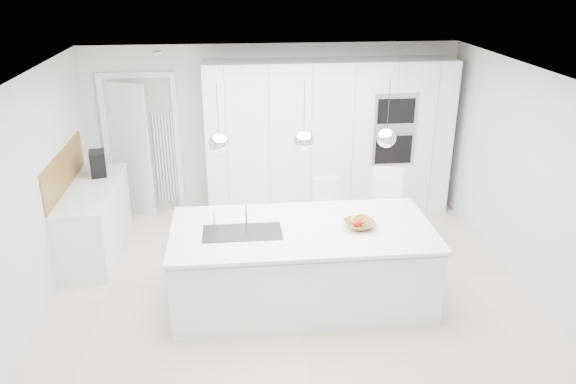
{
  "coord_description": "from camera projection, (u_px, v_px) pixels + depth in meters",
  "views": [
    {
      "loc": [
        -0.61,
        -5.68,
        3.55
      ],
      "look_at": [
        0.0,
        0.3,
        1.1
      ],
      "focal_mm": 35.0,
      "sensor_mm": 36.0,
      "label": 1
    }
  ],
  "objects": [
    {
      "name": "left_worktop",
      "position": [
        91.0,
        189.0,
        7.17
      ],
      "size": [
        0.62,
        1.82,
        0.04
      ],
      "primitive_type": "cube",
      "color": "white",
      "rests_on": "left_base_cabinets"
    },
    {
      "name": "island_sink",
      "position": [
        243.0,
        239.0,
        5.99
      ],
      "size": [
        0.84,
        0.44,
        0.18
      ],
      "primitive_type": null,
      "color": "#3F3F42",
      "rests_on": "island_worktop"
    },
    {
      "name": "left_base_cabinets",
      "position": [
        95.0,
        221.0,
        7.34
      ],
      "size": [
        0.6,
        1.8,
        0.86
      ],
      "primitive_type": "cube",
      "color": "white",
      "rests_on": "floor"
    },
    {
      "name": "ceiling",
      "position": [
        291.0,
        75.0,
        5.68
      ],
      "size": [
        5.5,
        5.5,
        0.0
      ],
      "primitive_type": "plane",
      "rotation": [
        3.14,
        0.0,
        0.0
      ],
      "color": "white",
      "rests_on": "wall_back"
    },
    {
      "name": "bar_stool_right",
      "position": [
        389.0,
        217.0,
        7.05
      ],
      "size": [
        0.53,
        0.64,
        1.2
      ],
      "primitive_type": null,
      "rotation": [
        0.0,
        0.0,
        -0.28
      ],
      "color": "white",
      "rests_on": "floor"
    },
    {
      "name": "fruit_bowl",
      "position": [
        360.0,
        224.0,
        6.06
      ],
      "size": [
        0.38,
        0.38,
        0.08
      ],
      "primitive_type": "imported",
      "rotation": [
        0.0,
        0.0,
        0.17
      ],
      "color": "olive",
      "rests_on": "island_worktop"
    },
    {
      "name": "island_worktop",
      "position": [
        302.0,
        229.0,
        6.08
      ],
      "size": [
        2.84,
        1.4,
        0.04
      ],
      "primitive_type": "cube",
      "color": "white",
      "rests_on": "island_base"
    },
    {
      "name": "wall_back",
      "position": [
        273.0,
        128.0,
        8.46
      ],
      "size": [
        5.5,
        0.0,
        5.5
      ],
      "primitive_type": "plane",
      "rotation": [
        1.57,
        0.0,
        0.0
      ],
      "color": "silver",
      "rests_on": "ground"
    },
    {
      "name": "espresso_machine",
      "position": [
        98.0,
        163.0,
        7.52
      ],
      "size": [
        0.26,
        0.34,
        0.33
      ],
      "primitive_type": "cube",
      "rotation": [
        0.0,
        0.0,
        0.22
      ],
      "color": "black",
      "rests_on": "left_worktop"
    },
    {
      "name": "tall_cabinets",
      "position": [
        329.0,
        139.0,
        8.3
      ],
      "size": [
        3.6,
        0.6,
        2.3
      ],
      "primitive_type": "cube",
      "color": "white",
      "rests_on": "floor"
    },
    {
      "name": "apple_c",
      "position": [
        362.0,
        221.0,
        6.08
      ],
      "size": [
        0.07,
        0.07,
        0.07
      ],
      "primitive_type": "sphere",
      "color": "#B52213",
      "rests_on": "fruit_bowl"
    },
    {
      "name": "radiator",
      "position": [
        166.0,
        158.0,
        8.42
      ],
      "size": [
        0.32,
        0.04,
        1.4
      ],
      "primitive_type": null,
      "color": "white",
      "rests_on": "floor"
    },
    {
      "name": "bar_stool_left",
      "position": [
        326.0,
        221.0,
        7.11
      ],
      "size": [
        0.4,
        0.52,
        1.06
      ],
      "primitive_type": null,
      "rotation": [
        0.0,
        0.0,
        0.11
      ],
      "color": "white",
      "rests_on": "floor"
    },
    {
      "name": "pendant_mid",
      "position": [
        304.0,
        141.0,
        5.64
      ],
      "size": [
        0.2,
        0.2,
        0.2
      ],
      "primitive_type": "sphere",
      "color": "white",
      "rests_on": "ceiling"
    },
    {
      "name": "doorway_frame",
      "position": [
        143.0,
        147.0,
        8.33
      ],
      "size": [
        1.11,
        0.08,
        2.13
      ],
      "primitive_type": null,
      "color": "white",
      "rests_on": "floor"
    },
    {
      "name": "banana_bunch",
      "position": [
        359.0,
        219.0,
        6.01
      ],
      "size": [
        0.23,
        0.17,
        0.21
      ],
      "primitive_type": "torus",
      "rotation": [
        1.22,
        0.0,
        0.35
      ],
      "color": "gold",
      "rests_on": "fruit_bowl"
    },
    {
      "name": "floor",
      "position": [
        291.0,
        288.0,
        6.63
      ],
      "size": [
        5.5,
        5.5,
        0.0
      ],
      "primitive_type": "plane",
      "color": "beige",
      "rests_on": "ground"
    },
    {
      "name": "wall_left",
      "position": [
        31.0,
        200.0,
        5.9
      ],
      "size": [
        0.0,
        5.0,
        5.0
      ],
      "primitive_type": "plane",
      "rotation": [
        1.57,
        0.0,
        1.57
      ],
      "color": "silver",
      "rests_on": "ground"
    },
    {
      "name": "oven_stack",
      "position": [
        395.0,
        130.0,
        8.02
      ],
      "size": [
        0.62,
        0.04,
        1.05
      ],
      "primitive_type": null,
      "color": "#A5A5A8",
      "rests_on": "tall_cabinets"
    },
    {
      "name": "island_tap",
      "position": [
        246.0,
        212.0,
        6.09
      ],
      "size": [
        0.02,
        0.02,
        0.3
      ],
      "primitive_type": "cylinder",
      "color": "white",
      "rests_on": "island_worktop"
    },
    {
      "name": "pendant_right",
      "position": [
        386.0,
        138.0,
        5.72
      ],
      "size": [
        0.2,
        0.2,
        0.2
      ],
      "primitive_type": "sphere",
      "color": "white",
      "rests_on": "ceiling"
    },
    {
      "name": "apple_a",
      "position": [
        359.0,
        223.0,
        6.03
      ],
      "size": [
        0.08,
        0.08,
        0.08
      ],
      "primitive_type": "sphere",
      "color": "#B52213",
      "rests_on": "fruit_bowl"
    },
    {
      "name": "apple_b",
      "position": [
        356.0,
        224.0,
        6.0
      ],
      "size": [
        0.08,
        0.08,
        0.08
      ],
      "primitive_type": "sphere",
      "color": "#B52213",
      "rests_on": "fruit_bowl"
    },
    {
      "name": "hallway_door",
      "position": [
        125.0,
        150.0,
        8.27
      ],
      "size": [
        0.76,
        0.38,
        2.0
      ],
      "primitive_type": "cube",
      "rotation": [
        0.0,
        0.0,
        -0.44
      ],
      "color": "white",
      "rests_on": "floor"
    },
    {
      "name": "apple_extra_3",
      "position": [
        356.0,
        222.0,
        6.06
      ],
      "size": [
        0.07,
        0.07,
        0.07
      ],
      "primitive_type": "sphere",
      "color": "#B52213",
      "rests_on": "fruit_bowl"
    },
    {
      "name": "pendant_left",
      "position": [
        219.0,
        143.0,
        5.56
      ],
      "size": [
        0.2,
        0.2,
        0.2
      ],
      "primitive_type": "sphere",
      "color": "white",
      "rests_on": "ceiling"
    },
    {
      "name": "island_base",
      "position": [
        303.0,
        268.0,
        6.2
      ],
      "size": [
        2.8,
        1.2,
        0.86
      ],
      "primitive_type": "cube",
      "color": "white",
      "rests_on": "floor"
    },
    {
      "name": "oak_backsplash",
      "position": [
        64.0,
        170.0,
        7.04
      ],
      "size": [
        0.02,
        1.8,
        0.5
      ],
      "primitive_type": "cube",
      "color": "olive",
      "rests_on": "wall_left"
    }
  ]
}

